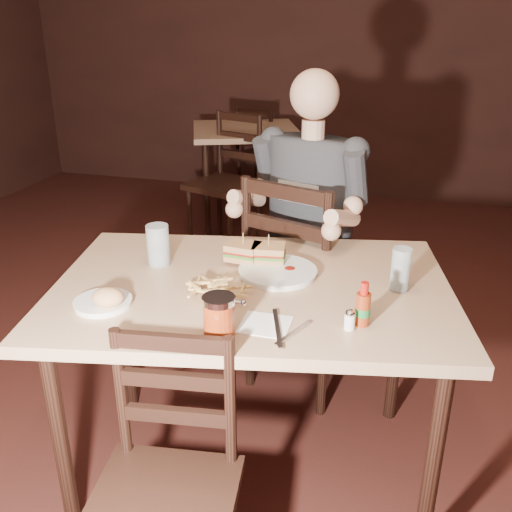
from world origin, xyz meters
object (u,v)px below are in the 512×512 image
(bg_chair_near, at_px, (224,184))
(glass_left, at_px, (158,245))
(main_table, at_px, (252,304))
(glass_right, at_px, (401,269))
(chair_far, at_px, (308,283))
(bg_chair_far, at_px, (264,156))
(chair_near, at_px, (162,504))
(dinner_plate, at_px, (278,273))
(hot_sauce, at_px, (363,304))
(diner, at_px, (307,184))
(bg_table, at_px, (245,140))
(syrup_dispenser, at_px, (219,316))
(side_plate, at_px, (103,304))

(bg_chair_near, distance_m, glass_left, 2.12)
(main_table, relative_size, glass_left, 9.89)
(main_table, relative_size, glass_right, 10.16)
(chair_far, xyz_separation_m, bg_chair_far, (-0.90, 2.58, -0.07))
(bg_chair_far, bearing_deg, chair_near, 113.85)
(main_table, xyz_separation_m, chair_far, (0.08, 0.62, -0.20))
(bg_chair_near, distance_m, dinner_plate, 2.21)
(bg_chair_far, relative_size, bg_chair_near, 0.91)
(chair_far, bearing_deg, hot_sauce, 129.47)
(chair_near, height_order, diner, diner)
(chair_near, height_order, glass_right, glass_right)
(bg_table, distance_m, diner, 2.27)
(bg_table, bearing_deg, main_table, -72.88)
(main_table, distance_m, syrup_dispenser, 0.36)
(diner, relative_size, dinner_plate, 3.40)
(main_table, distance_m, dinner_plate, 0.14)
(glass_left, bearing_deg, chair_far, 51.57)
(bg_table, bearing_deg, glass_left, -79.98)
(bg_table, distance_m, bg_chair_far, 0.60)
(chair_far, height_order, bg_chair_near, chair_far)
(side_plate, bearing_deg, chair_far, 61.92)
(main_table, distance_m, side_plate, 0.48)
(bg_table, relative_size, chair_near, 1.26)
(bg_chair_far, bearing_deg, main_table, 117.06)
(main_table, height_order, side_plate, side_plate)
(main_table, bearing_deg, bg_chair_far, 104.31)
(bg_chair_far, distance_m, bg_chair_near, 1.10)
(chair_far, bearing_deg, dinner_plate, 107.37)
(chair_far, height_order, dinner_plate, chair_far)
(bg_chair_far, distance_m, glass_left, 3.19)
(diner, bearing_deg, side_plate, -99.58)
(main_table, relative_size, bg_table, 1.38)
(main_table, relative_size, diner, 1.62)
(diner, bearing_deg, hot_sauce, -48.48)
(glass_left, bearing_deg, bg_table, 100.02)
(chair_near, distance_m, bg_chair_far, 3.89)
(diner, xyz_separation_m, dinner_plate, (0.00, -0.48, -0.18))
(chair_far, height_order, bg_chair_far, chair_far)
(bg_chair_near, height_order, dinner_plate, bg_chair_near)
(glass_left, height_order, glass_right, glass_left)
(main_table, bearing_deg, chair_near, -96.39)
(bg_chair_far, height_order, glass_left, glass_left)
(glass_right, bearing_deg, bg_table, 116.58)
(main_table, bearing_deg, dinner_plate, 55.66)
(bg_table, relative_size, diner, 1.17)
(main_table, distance_m, hot_sauce, 0.43)
(hot_sauce, distance_m, syrup_dispenser, 0.41)
(main_table, xyz_separation_m, side_plate, (-0.39, -0.26, 0.08))
(side_plate, bearing_deg, main_table, 33.89)
(diner, height_order, hot_sauce, diner)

